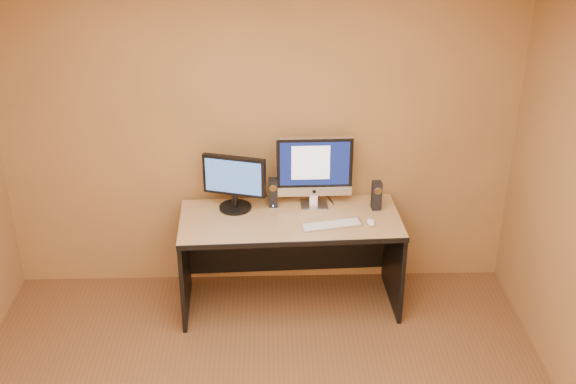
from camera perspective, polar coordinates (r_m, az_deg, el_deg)
name	(u,v)px	position (r m, az deg, el deg)	size (l,w,h in m)	color
walls	(256,275)	(3.79, -2.51, -6.54)	(4.00, 4.00, 2.60)	#A06E40
ceiling	(251,26)	(3.27, -2.96, 12.96)	(4.00, 4.00, 0.00)	white
desk	(290,262)	(5.63, 0.17, -5.55)	(1.66, 0.73, 0.77)	tan
imac	(315,172)	(5.50, 2.12, 1.57)	(0.59, 0.22, 0.57)	silver
second_monitor	(234,183)	(5.50, -4.25, 0.71)	(0.50, 0.25, 0.44)	black
speaker_left	(273,193)	(5.57, -1.19, -0.04)	(0.07, 0.07, 0.23)	black
speaker_right	(377,195)	(5.57, 7.01, -0.27)	(0.07, 0.07, 0.23)	black
keyboard	(332,225)	(5.34, 3.49, -2.60)	(0.45, 0.12, 0.02)	#B2B1B6
mouse	(371,222)	(5.38, 6.56, -2.37)	(0.06, 0.11, 0.04)	white
cable_a	(329,198)	(5.74, 3.25, -0.46)	(0.01, 0.01, 0.23)	black
cable_b	(315,199)	(5.71, 2.13, -0.59)	(0.01, 0.01, 0.19)	black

